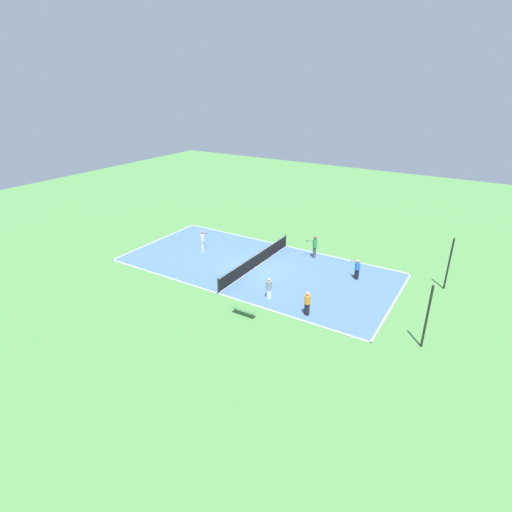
% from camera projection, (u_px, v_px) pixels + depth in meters
% --- Properties ---
extents(ground_plane, '(80.00, 80.00, 0.00)m').
position_uv_depth(ground_plane, '(256.00, 267.00, 30.05)').
color(ground_plane, '#518E47').
extents(court_surface, '(9.76, 20.54, 0.02)m').
position_uv_depth(court_surface, '(256.00, 267.00, 30.05)').
color(court_surface, '#4C729E').
rests_on(court_surface, ground_plane).
extents(tennis_net, '(9.56, 0.10, 1.07)m').
position_uv_depth(tennis_net, '(256.00, 260.00, 29.83)').
color(tennis_net, black).
rests_on(tennis_net, court_surface).
extents(bench, '(0.36, 1.53, 0.45)m').
position_uv_depth(bench, '(244.00, 310.00, 23.69)').
color(bench, '#4C8C4C').
rests_on(bench, ground_plane).
extents(player_near_blue, '(0.83, 0.94, 1.49)m').
position_uv_depth(player_near_blue, '(357.00, 268.00, 27.86)').
color(player_near_blue, black).
rests_on(player_near_blue, court_surface).
extents(player_far_white, '(0.98, 0.53, 1.79)m').
position_uv_depth(player_far_white, '(203.00, 240.00, 32.29)').
color(player_far_white, white).
rests_on(player_far_white, court_surface).
extents(player_center_orange, '(0.48, 0.48, 1.56)m').
position_uv_depth(player_center_orange, '(307.00, 302.00, 23.52)').
color(player_center_orange, black).
rests_on(player_center_orange, court_surface).
extents(player_far_green, '(0.70, 0.98, 1.82)m').
position_uv_depth(player_far_green, '(315.00, 245.00, 31.19)').
color(player_far_green, '#4C4C51').
rests_on(player_far_green, court_surface).
extents(player_baseline_gray, '(0.51, 0.51, 1.46)m').
position_uv_depth(player_baseline_gray, '(269.00, 287.00, 25.38)').
color(player_baseline_gray, white).
rests_on(player_baseline_gray, court_surface).
extents(tennis_ball_near_net, '(0.07, 0.07, 0.07)m').
position_uv_depth(tennis_ball_near_net, '(373.00, 273.00, 29.00)').
color(tennis_ball_near_net, '#CCE033').
rests_on(tennis_ball_near_net, court_surface).
extents(tennis_ball_far_baseline, '(0.07, 0.07, 0.07)m').
position_uv_depth(tennis_ball_far_baseline, '(171.00, 272.00, 29.10)').
color(tennis_ball_far_baseline, '#CCE033').
rests_on(tennis_ball_far_baseline, court_surface).
extents(tennis_ball_right_alley, '(0.07, 0.07, 0.07)m').
position_uv_depth(tennis_ball_right_alley, '(197.00, 272.00, 29.15)').
color(tennis_ball_right_alley, '#CCE033').
rests_on(tennis_ball_right_alley, court_surface).
extents(tennis_ball_left_sideline, '(0.07, 0.07, 0.07)m').
position_uv_depth(tennis_ball_left_sideline, '(324.00, 282.00, 27.73)').
color(tennis_ball_left_sideline, '#CCE033').
rests_on(tennis_ball_left_sideline, court_surface).
extents(fence_post_back_left, '(0.12, 0.12, 3.63)m').
position_uv_depth(fence_post_back_left, '(449.00, 264.00, 26.20)').
color(fence_post_back_left, black).
rests_on(fence_post_back_left, ground_plane).
extents(fence_post_back_right, '(0.12, 0.12, 3.63)m').
position_uv_depth(fence_post_back_right, '(427.00, 317.00, 20.34)').
color(fence_post_back_right, black).
rests_on(fence_post_back_right, ground_plane).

